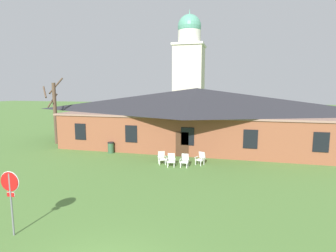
{
  "coord_description": "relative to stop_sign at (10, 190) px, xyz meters",
  "views": [
    {
      "loc": [
        3.75,
        -6.15,
        5.67
      ],
      "look_at": [
        -0.11,
        9.18,
        3.46
      ],
      "focal_mm": 28.53,
      "sensor_mm": 36.0,
      "label": 1
    }
  ],
  "objects": [
    {
      "name": "brick_building",
      "position": [
        4.46,
        18.58,
        1.1
      ],
      "size": [
        25.99,
        10.4,
        5.74
      ],
      "color": "brown",
      "rests_on": "ground"
    },
    {
      "name": "lawn_chair_by_porch",
      "position": [
        2.94,
        11.02,
        -1.33
      ],
      "size": [
        0.81,
        0.85,
        0.96
      ],
      "color": "silver",
      "rests_on": "ground"
    },
    {
      "name": "stop_sign",
      "position": [
        0.0,
        0.0,
        0.0
      ],
      "size": [
        0.81,
        0.07,
        2.58
      ],
      "color": "slate",
      "rests_on": "ground"
    },
    {
      "name": "dome_tower",
      "position": [
        0.4,
        37.61,
        6.74
      ],
      "size": [
        5.18,
        5.18,
        18.76
      ],
      "color": "beige",
      "rests_on": "ground"
    },
    {
      "name": "bare_tree_beside_building",
      "position": [
        -9.81,
        15.73,
        1.66
      ],
      "size": [
        1.82,
        2.3,
        6.83
      ],
      "color": "brown",
      "rests_on": "ground"
    },
    {
      "name": "lawn_chair_left_end",
      "position": [
        4.77,
        10.72,
        -1.33
      ],
      "size": [
        0.65,
        0.68,
        0.96
      ],
      "color": "white",
      "rests_on": "ground"
    },
    {
      "name": "lawn_chair_middle",
      "position": [
        5.83,
        11.58,
        -1.33
      ],
      "size": [
        0.81,
        0.84,
        0.96
      ],
      "color": "silver",
      "rests_on": "ground"
    },
    {
      "name": "lawn_chair_near_door",
      "position": [
        3.77,
        10.6,
        -1.33
      ],
      "size": [
        0.71,
        0.75,
        0.96
      ],
      "color": "silver",
      "rests_on": "ground"
    },
    {
      "name": "trash_bin",
      "position": [
        -2.38,
        13.28,
        -1.33
      ],
      "size": [
        0.56,
        0.56,
        0.98
      ],
      "color": "#335638",
      "rests_on": "ground"
    }
  ]
}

